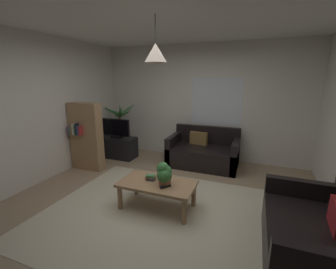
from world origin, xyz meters
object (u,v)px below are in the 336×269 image
remote_on_table_0 (165,186)px  potted_palm_corner (120,129)px  coffee_table (157,186)px  book_on_table_0 (150,179)px  potted_plant_on_table (164,173)px  couch_right_side (316,240)px  bookshelf_corner (86,136)px  book_on_table_2 (151,176)px  tv (116,128)px  book_on_table_1 (151,177)px  tv_stand (118,147)px  pendant_lamp (156,53)px  couch_under_window (203,153)px

remote_on_table_0 → potted_palm_corner: 3.08m
coffee_table → book_on_table_0: bearing=160.0°
potted_palm_corner → remote_on_table_0: bearing=-45.6°
potted_plant_on_table → couch_right_side: bearing=-10.9°
coffee_table → bookshelf_corner: size_ratio=0.79×
book_on_table_2 → tv: size_ratio=0.19×
book_on_table_1 → remote_on_table_0: bearing=-26.1°
remote_on_table_0 → couch_right_side: bearing=-153.8°
tv → potted_palm_corner: bearing=112.2°
remote_on_table_0 → tv_stand: tv_stand is taller
tv_stand → pendant_lamp: (1.81, -1.69, 1.94)m
book_on_table_2 → potted_palm_corner: 2.78m
book_on_table_0 → remote_on_table_0: size_ratio=0.92×
coffee_table → tv_stand: bearing=136.9°
couch_under_window → pendant_lamp: bearing=-97.5°
remote_on_table_0 → book_on_table_0: bearing=9.9°
book_on_table_0 → potted_palm_corner: potted_palm_corner is taller
potted_palm_corner → book_on_table_2: bearing=-47.9°
book_on_table_1 → potted_palm_corner: 2.77m
book_on_table_0 → bookshelf_corner: 2.04m
couch_under_window → tv_stand: couch_under_window is taller
couch_right_side → book_on_table_2: 2.11m
remote_on_table_0 → tv_stand: 2.67m
book_on_table_2 → tv: 2.36m
potted_plant_on_table → potted_palm_corner: 3.00m
book_on_table_1 → tv_stand: bearing=135.7°
tv_stand → tv: bearing=-90.0°
remote_on_table_0 → book_on_table_2: bearing=10.8°
book_on_table_2 → tv: bearing=135.9°
potted_plant_on_table → book_on_table_0: bearing=162.1°
couch_right_side → tv: bearing=-118.7°
tv_stand → pendant_lamp: pendant_lamp is taller
coffee_table → couch_under_window: bearing=82.5°
couch_right_side → book_on_table_1: (-2.07, 0.43, 0.17)m
couch_under_window → bookshelf_corner: bearing=-154.2°
potted_plant_on_table → bookshelf_corner: bookshelf_corner is taller
couch_right_side → pendant_lamp: (-1.94, 0.38, 1.92)m
couch_right_side → coffee_table: bearing=-101.2°
tv_stand → potted_plant_on_table: bearing=-41.7°
couch_right_side → bookshelf_corner: bookshelf_corner is taller
potted_plant_on_table → tv_stand: size_ratio=0.37×
coffee_table → tv_stand: size_ratio=1.22×
coffee_table → book_on_table_0: 0.16m
remote_on_table_0 → pendant_lamp: 1.79m
couch_right_side → bookshelf_corner: 4.14m
book_on_table_2 → tv_stand: bearing=135.6°
coffee_table → tv_stand: tv_stand is taller
potted_palm_corner → bookshelf_corner: bearing=-90.4°
tv_stand → couch_right_side: bearing=-29.0°
book_on_table_1 → couch_right_side: bearing=-11.8°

